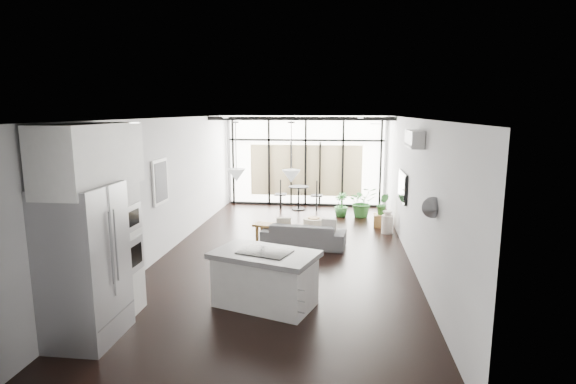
% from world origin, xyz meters
% --- Properties ---
extents(floor, '(5.00, 10.00, 0.00)m').
position_xyz_m(floor, '(0.00, 0.00, 0.00)').
color(floor, black).
rests_on(floor, ground).
extents(ceiling, '(5.00, 10.00, 0.00)m').
position_xyz_m(ceiling, '(0.00, 0.00, 2.80)').
color(ceiling, silver).
rests_on(ceiling, ground).
extents(wall_left, '(0.02, 10.00, 2.80)m').
position_xyz_m(wall_left, '(-2.50, 0.00, 1.40)').
color(wall_left, silver).
rests_on(wall_left, ground).
extents(wall_right, '(0.02, 10.00, 2.80)m').
position_xyz_m(wall_right, '(2.50, 0.00, 1.40)').
color(wall_right, silver).
rests_on(wall_right, ground).
extents(wall_back, '(5.00, 0.02, 2.80)m').
position_xyz_m(wall_back, '(0.00, 5.00, 1.40)').
color(wall_back, silver).
rests_on(wall_back, ground).
extents(wall_front, '(5.00, 0.02, 2.80)m').
position_xyz_m(wall_front, '(0.00, -5.00, 1.40)').
color(wall_front, silver).
rests_on(wall_front, ground).
extents(glazing, '(5.00, 0.20, 2.80)m').
position_xyz_m(glazing, '(0.00, 4.88, 1.40)').
color(glazing, black).
rests_on(glazing, ground).
extents(skylight, '(4.70, 1.90, 0.06)m').
position_xyz_m(skylight, '(0.00, 4.00, 2.77)').
color(skylight, silver).
rests_on(skylight, ceiling).
extents(neighbour_building, '(3.50, 0.02, 1.60)m').
position_xyz_m(neighbour_building, '(0.00, 4.95, 1.10)').
color(neighbour_building, beige).
rests_on(neighbour_building, ground).
extents(island, '(1.76, 1.36, 0.85)m').
position_xyz_m(island, '(-0.01, -2.57, 0.42)').
color(island, silver).
rests_on(island, floor).
extents(cooktop, '(0.88, 0.72, 0.01)m').
position_xyz_m(cooktop, '(-0.01, -2.57, 0.85)').
color(cooktop, black).
rests_on(cooktop, island).
extents(fridge, '(0.79, 0.98, 2.03)m').
position_xyz_m(fridge, '(-2.12, -3.85, 1.02)').
color(fridge, gray).
rests_on(fridge, floor).
extents(appliance_column, '(0.58, 0.61, 2.25)m').
position_xyz_m(appliance_column, '(-2.11, -3.09, 1.12)').
color(appliance_column, silver).
rests_on(appliance_column, floor).
extents(upper_cabinets, '(0.62, 1.75, 0.86)m').
position_xyz_m(upper_cabinets, '(-2.12, -3.50, 2.35)').
color(upper_cabinets, silver).
rests_on(upper_cabinets, wall_left).
extents(pendant_left, '(0.26, 0.26, 0.18)m').
position_xyz_m(pendant_left, '(-0.40, -2.65, 2.02)').
color(pendant_left, silver).
rests_on(pendant_left, ceiling).
extents(pendant_right, '(0.26, 0.26, 0.18)m').
position_xyz_m(pendant_right, '(0.40, -2.65, 2.02)').
color(pendant_right, silver).
rests_on(pendant_right, ceiling).
extents(sofa, '(1.86, 0.71, 0.71)m').
position_xyz_m(sofa, '(0.32, 0.53, 0.36)').
color(sofa, '#49494B').
rests_on(sofa, floor).
extents(console_bench, '(1.44, 0.67, 0.45)m').
position_xyz_m(console_bench, '(-0.12, 0.56, 0.22)').
color(console_bench, brown).
rests_on(console_bench, floor).
extents(pouf, '(0.58, 0.58, 0.40)m').
position_xyz_m(pouf, '(0.48, 1.51, 0.20)').
color(pouf, beige).
rests_on(pouf, floor).
extents(crate, '(0.44, 0.44, 0.32)m').
position_xyz_m(crate, '(2.18, 2.49, 0.16)').
color(crate, brown).
rests_on(crate, floor).
extents(plant_tall, '(0.99, 1.05, 0.67)m').
position_xyz_m(plant_tall, '(1.71, 3.50, 0.34)').
color(plant_tall, '#2E6E2D').
rests_on(plant_tall, floor).
extents(plant_med, '(0.71, 0.78, 0.38)m').
position_xyz_m(plant_med, '(1.12, 3.46, 0.19)').
color(plant_med, '#2E6E2D').
rests_on(plant_med, floor).
extents(plant_crate, '(0.35, 0.58, 0.25)m').
position_xyz_m(plant_crate, '(2.18, 2.49, 0.44)').
color(plant_crate, '#2E6E2D').
rests_on(plant_crate, crate).
extents(milk_can, '(0.30, 0.30, 0.55)m').
position_xyz_m(milk_can, '(2.25, 1.85, 0.28)').
color(milk_can, beige).
rests_on(milk_can, floor).
extents(bistro_set, '(1.64, 0.73, 0.77)m').
position_xyz_m(bistro_set, '(-0.15, 4.23, 0.38)').
color(bistro_set, black).
rests_on(bistro_set, floor).
extents(tv, '(0.05, 1.10, 0.65)m').
position_xyz_m(tv, '(2.46, 1.00, 1.30)').
color(tv, black).
rests_on(tv, wall_right).
extents(ac_unit, '(0.22, 0.90, 0.30)m').
position_xyz_m(ac_unit, '(2.38, -0.80, 2.45)').
color(ac_unit, silver).
rests_on(ac_unit, wall_right).
extents(framed_art, '(0.04, 0.70, 0.90)m').
position_xyz_m(framed_art, '(-2.47, -0.50, 1.55)').
color(framed_art, black).
rests_on(framed_art, wall_left).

